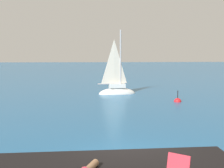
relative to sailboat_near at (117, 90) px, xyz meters
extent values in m
plane|color=#236093|center=(-0.60, -15.36, -0.33)|extent=(160.00, 160.00, 0.00)
ellipsoid|color=white|center=(0.02, 0.00, -0.33)|extent=(3.33, 1.48, 1.11)
cube|color=white|center=(0.02, 0.00, 0.40)|extent=(1.49, 0.94, 0.36)
cylinder|color=#B7B7BC|center=(0.32, 0.04, 2.74)|extent=(0.12, 0.12, 5.03)
cylinder|color=#B2B2B7|center=(-0.68, -0.08, 0.57)|extent=(2.01, 0.33, 0.10)
pyramid|color=silver|center=(-0.24, -0.03, 2.54)|extent=(1.61, 0.25, 3.82)
cylinder|color=#9E704C|center=(-1.81, -17.84, 0.63)|extent=(0.43, 0.72, 0.18)
cube|color=#E03342|center=(0.09, -18.91, 1.11)|extent=(0.48, 0.39, 0.45)
sphere|color=red|center=(4.31, -4.00, -0.33)|extent=(0.56, 0.56, 0.56)
cylinder|color=black|center=(4.31, -4.00, 0.22)|extent=(0.06, 0.06, 0.60)
camera|label=1|loc=(-1.58, -24.56, 3.53)|focal=45.31mm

